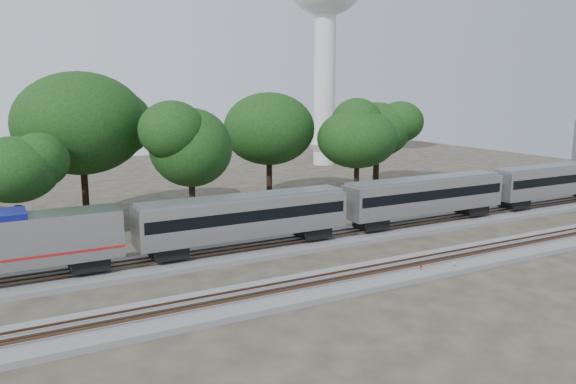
% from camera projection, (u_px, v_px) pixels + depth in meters
% --- Properties ---
extents(ground, '(160.00, 160.00, 0.00)m').
position_uv_depth(ground, '(299.00, 271.00, 42.77)').
color(ground, '#383328').
rests_on(ground, ground).
extents(track_far, '(160.00, 5.00, 0.73)m').
position_uv_depth(track_far, '(265.00, 249.00, 47.93)').
color(track_far, slate).
rests_on(track_far, ground).
extents(track_near, '(160.00, 5.00, 0.73)m').
position_uv_depth(track_near, '(328.00, 284.00, 39.28)').
color(track_near, slate).
rests_on(track_near, ground).
extents(train, '(113.71, 3.25, 4.79)m').
position_uv_depth(train, '(495.00, 186.00, 60.29)').
color(train, '#ABADB2').
rests_on(train, ground).
extents(switch_stand_red, '(0.27, 0.12, 0.89)m').
position_uv_depth(switch_stand_red, '(421.00, 269.00, 41.51)').
color(switch_stand_red, '#512D19').
rests_on(switch_stand_red, ground).
extents(switch_stand_white, '(0.27, 0.06, 0.86)m').
position_uv_depth(switch_stand_white, '(455.00, 265.00, 42.41)').
color(switch_stand_white, '#512D19').
rests_on(switch_stand_white, ground).
extents(switch_lever, '(0.53, 0.35, 0.30)m').
position_uv_depth(switch_lever, '(434.00, 273.00, 41.73)').
color(switch_lever, '#512D19').
rests_on(switch_lever, ground).
extents(water_tower, '(13.49, 13.49, 37.34)m').
position_uv_depth(water_tower, '(326.00, 6.00, 97.28)').
color(water_tower, silver).
rests_on(water_tower, ground).
extents(tree_2, '(6.95, 6.95, 9.80)m').
position_uv_depth(tree_2, '(15.00, 170.00, 48.03)').
color(tree_2, black).
rests_on(tree_2, ground).
extents(tree_3, '(10.37, 10.37, 14.62)m').
position_uv_depth(tree_3, '(81.00, 124.00, 56.54)').
color(tree_3, black).
rests_on(tree_3, ground).
extents(tree_4, '(8.07, 8.07, 11.38)m').
position_uv_depth(tree_4, '(191.00, 148.00, 55.37)').
color(tree_4, black).
rests_on(tree_4, ground).
extents(tree_5, '(8.94, 8.94, 12.61)m').
position_uv_depth(tree_5, '(269.00, 129.00, 68.58)').
color(tree_5, black).
rests_on(tree_5, ground).
extents(tree_6, '(7.86, 7.86, 11.08)m').
position_uv_depth(tree_6, '(357.00, 139.00, 67.50)').
color(tree_6, black).
rests_on(tree_6, ground).
extents(tree_7, '(8.15, 8.15, 11.48)m').
position_uv_depth(tree_7, '(377.00, 130.00, 77.94)').
color(tree_7, black).
rests_on(tree_7, ground).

